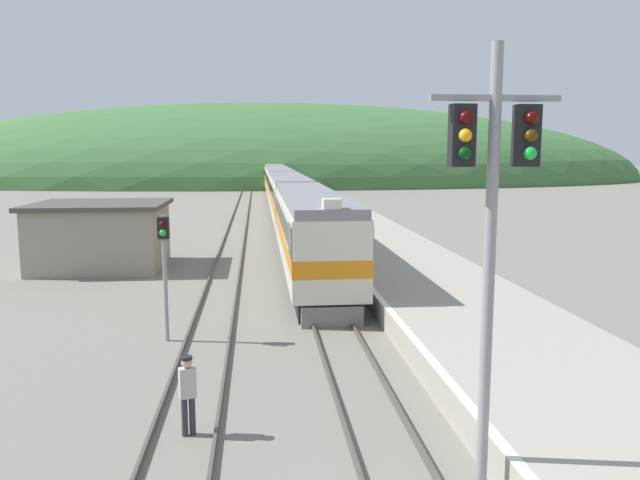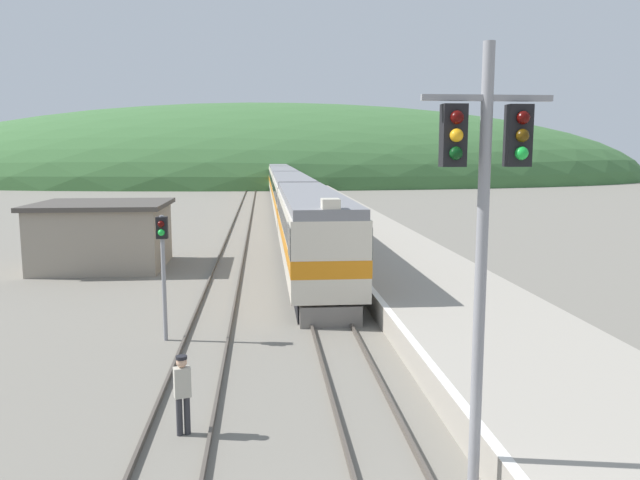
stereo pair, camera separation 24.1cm
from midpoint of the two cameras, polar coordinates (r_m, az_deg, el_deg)
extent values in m
cube|color=#4C443D|center=(77.65, -3.89, 3.54)|extent=(0.08, 180.00, 0.16)
cube|color=#4C443D|center=(77.69, -2.83, 3.55)|extent=(0.08, 180.00, 0.16)
cube|color=#4C443D|center=(77.67, -7.08, 3.50)|extent=(0.08, 180.00, 0.16)
cube|color=#4C443D|center=(77.64, -6.02, 3.52)|extent=(0.08, 180.00, 0.16)
cube|color=#9E9689|center=(58.14, 2.02, 2.36)|extent=(6.11, 140.00, 0.86)
cube|color=silver|center=(57.80, -0.87, 2.77)|extent=(0.24, 140.00, 0.01)
ellipsoid|color=#3D6B38|center=(135.37, -4.17, 5.46)|extent=(163.42, 73.54, 32.50)
cube|color=gray|center=(35.72, -19.02, 0.25)|extent=(6.44, 5.90, 3.30)
cube|color=#47423D|center=(35.53, -19.15, 3.08)|extent=(6.94, 6.40, 0.24)
cube|color=black|center=(31.79, -0.63, -2.46)|extent=(2.36, 18.28, 0.85)
cube|color=beige|center=(31.50, -0.63, 0.98)|extent=(2.88, 19.44, 2.99)
cube|color=orange|center=(31.53, -0.63, 0.54)|extent=(2.91, 19.46, 0.66)
cube|color=black|center=(31.42, -0.64, 2.17)|extent=(2.91, 18.28, 0.90)
cube|color=slate|center=(31.33, -0.64, 4.06)|extent=(2.71, 19.44, 0.40)
cube|color=black|center=(22.93, 1.08, -0.06)|extent=(2.92, 2.20, 1.20)
cube|color=beige|center=(22.10, 1.28, 3.34)|extent=(0.64, 0.80, 0.36)
cube|color=slate|center=(22.56, 1.32, -7.00)|extent=(2.25, 0.40, 0.77)
cube|color=black|center=(53.03, -2.49, 1.80)|extent=(2.36, 20.44, 0.85)
cube|color=beige|center=(52.85, -2.50, 3.87)|extent=(2.88, 21.74, 2.99)
cube|color=orange|center=(52.87, -2.50, 3.61)|extent=(2.91, 21.76, 0.66)
cube|color=black|center=(52.81, -2.50, 4.58)|extent=(2.91, 20.44, 0.90)
cube|color=slate|center=(52.75, -2.51, 5.71)|extent=(2.71, 21.74, 0.40)
cube|color=black|center=(75.56, -3.31, 3.68)|extent=(2.36, 20.44, 0.85)
cube|color=beige|center=(75.43, -3.32, 5.14)|extent=(2.88, 21.74, 2.99)
cube|color=orange|center=(75.45, -3.32, 4.96)|extent=(2.91, 21.76, 0.66)
cube|color=black|center=(75.40, -3.33, 5.64)|extent=(2.91, 20.44, 0.90)
cube|color=slate|center=(75.36, -3.33, 6.43)|extent=(2.71, 21.74, 0.40)
cube|color=black|center=(98.14, -3.76, 4.70)|extent=(2.36, 20.44, 0.85)
cube|color=beige|center=(98.04, -3.77, 5.82)|extent=(2.88, 21.74, 2.99)
cube|color=orange|center=(98.05, -3.77, 5.68)|extent=(2.91, 21.76, 0.66)
cube|color=black|center=(98.02, -3.77, 6.21)|extent=(2.91, 20.44, 0.90)
cube|color=slate|center=(97.99, -3.78, 6.81)|extent=(2.71, 21.74, 0.40)
cylinder|color=gray|center=(11.02, 15.06, -3.97)|extent=(0.20, 0.20, 8.03)
cube|color=gray|center=(10.82, 15.68, 12.40)|extent=(2.20, 0.10, 0.10)
cube|color=black|center=(10.61, 12.73, 9.30)|extent=(0.40, 0.28, 1.02)
sphere|color=#3C0504|center=(10.45, 13.08, 10.88)|extent=(0.22, 0.22, 0.22)
sphere|color=orange|center=(10.44, 13.03, 9.31)|extent=(0.22, 0.22, 0.22)
sphere|color=black|center=(10.44, 12.98, 7.74)|extent=(0.22, 0.22, 0.22)
cube|color=black|center=(10.99, 18.27, 9.04)|extent=(0.40, 0.28, 1.02)
sphere|color=#3C0504|center=(10.84, 18.70, 10.55)|extent=(0.22, 0.22, 0.22)
sphere|color=#412C05|center=(10.83, 18.63, 9.04)|extent=(0.22, 0.22, 0.22)
sphere|color=green|center=(10.83, 18.57, 7.53)|extent=(0.22, 0.22, 0.22)
cylinder|color=gray|center=(21.20, -13.78, -3.46)|extent=(0.14, 0.14, 4.20)
cube|color=black|center=(20.93, -13.93, 1.10)|extent=(0.36, 0.28, 0.71)
sphere|color=#3C0504|center=(20.74, -14.02, 1.42)|extent=(0.22, 0.22, 0.22)
sphere|color=green|center=(20.77, -13.99, 0.66)|extent=(0.22, 0.22, 0.22)
cylinder|color=#2D2D33|center=(14.67, -12.25, -15.48)|extent=(0.14, 0.14, 0.88)
cylinder|color=#2D2D33|center=(14.70, -11.58, -15.42)|extent=(0.14, 0.14, 0.88)
cube|color=#B2AD9E|center=(14.39, -12.01, -12.60)|extent=(0.41, 0.32, 0.68)
sphere|color=tan|center=(14.24, -12.06, -10.87)|extent=(0.24, 0.24, 0.24)
cylinder|color=black|center=(14.20, -12.07, -10.46)|extent=(0.25, 0.25, 0.07)
camera|label=1|loc=(0.12, -89.74, 0.04)|focal=35.00mm
camera|label=2|loc=(0.12, 90.26, -0.04)|focal=35.00mm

